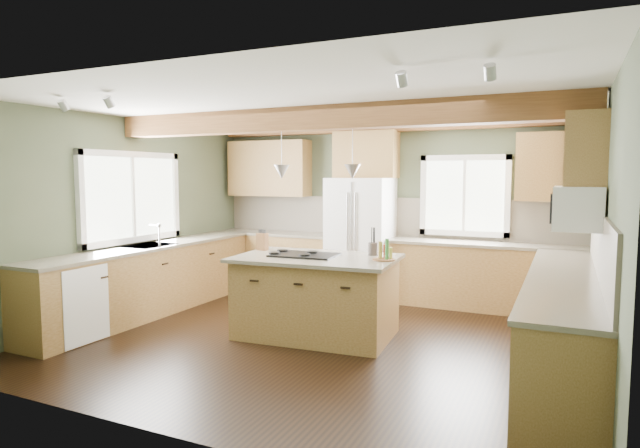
% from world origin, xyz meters
% --- Properties ---
extents(floor, '(5.60, 5.60, 0.00)m').
position_xyz_m(floor, '(0.00, 0.00, 0.00)').
color(floor, black).
rests_on(floor, ground).
extents(ceiling, '(5.60, 5.60, 0.00)m').
position_xyz_m(ceiling, '(0.00, 0.00, 2.60)').
color(ceiling, silver).
rests_on(ceiling, wall_back).
extents(wall_back, '(5.60, 0.00, 5.60)m').
position_xyz_m(wall_back, '(0.00, 2.50, 1.30)').
color(wall_back, '#414B35').
rests_on(wall_back, ground).
extents(wall_left, '(0.00, 5.00, 5.00)m').
position_xyz_m(wall_left, '(-2.80, 0.00, 1.30)').
color(wall_left, '#414B35').
rests_on(wall_left, ground).
extents(wall_right, '(0.00, 5.00, 5.00)m').
position_xyz_m(wall_right, '(2.80, 0.00, 1.30)').
color(wall_right, '#414B35').
rests_on(wall_right, ground).
extents(ceiling_beam, '(5.55, 0.26, 0.26)m').
position_xyz_m(ceiling_beam, '(0.00, 0.10, 2.47)').
color(ceiling_beam, '#553118').
rests_on(ceiling_beam, ceiling).
extents(soffit_trim, '(5.55, 0.20, 0.10)m').
position_xyz_m(soffit_trim, '(0.00, 2.40, 2.54)').
color(soffit_trim, '#553118').
rests_on(soffit_trim, ceiling).
extents(backsplash_back, '(5.58, 0.03, 0.58)m').
position_xyz_m(backsplash_back, '(0.00, 2.48, 1.21)').
color(backsplash_back, brown).
rests_on(backsplash_back, wall_back).
extents(backsplash_right, '(0.03, 3.70, 0.58)m').
position_xyz_m(backsplash_right, '(2.78, 0.05, 1.21)').
color(backsplash_right, brown).
rests_on(backsplash_right, wall_right).
extents(base_cab_back_left, '(2.02, 0.60, 0.88)m').
position_xyz_m(base_cab_back_left, '(-1.79, 2.20, 0.44)').
color(base_cab_back_left, brown).
rests_on(base_cab_back_left, floor).
extents(counter_back_left, '(2.06, 0.64, 0.04)m').
position_xyz_m(counter_back_left, '(-1.79, 2.20, 0.90)').
color(counter_back_left, '#4F463A').
rests_on(counter_back_left, base_cab_back_left).
extents(base_cab_back_right, '(2.62, 0.60, 0.88)m').
position_xyz_m(base_cab_back_right, '(1.49, 2.20, 0.44)').
color(base_cab_back_right, brown).
rests_on(base_cab_back_right, floor).
extents(counter_back_right, '(2.66, 0.64, 0.04)m').
position_xyz_m(counter_back_right, '(1.49, 2.20, 0.90)').
color(counter_back_right, '#4F463A').
rests_on(counter_back_right, base_cab_back_right).
extents(base_cab_left, '(0.60, 3.70, 0.88)m').
position_xyz_m(base_cab_left, '(-2.50, 0.05, 0.44)').
color(base_cab_left, brown).
rests_on(base_cab_left, floor).
extents(counter_left, '(0.64, 3.74, 0.04)m').
position_xyz_m(counter_left, '(-2.50, 0.05, 0.90)').
color(counter_left, '#4F463A').
rests_on(counter_left, base_cab_left).
extents(base_cab_right, '(0.60, 3.70, 0.88)m').
position_xyz_m(base_cab_right, '(2.50, 0.05, 0.44)').
color(base_cab_right, brown).
rests_on(base_cab_right, floor).
extents(counter_right, '(0.64, 3.74, 0.04)m').
position_xyz_m(counter_right, '(2.50, 0.05, 0.90)').
color(counter_right, '#4F463A').
rests_on(counter_right, base_cab_right).
extents(upper_cab_back_left, '(1.40, 0.35, 0.90)m').
position_xyz_m(upper_cab_back_left, '(-1.99, 2.33, 1.95)').
color(upper_cab_back_left, brown).
rests_on(upper_cab_back_left, wall_back).
extents(upper_cab_over_fridge, '(0.96, 0.35, 0.70)m').
position_xyz_m(upper_cab_over_fridge, '(-0.30, 2.33, 2.15)').
color(upper_cab_over_fridge, brown).
rests_on(upper_cab_over_fridge, wall_back).
extents(upper_cab_right, '(0.35, 2.20, 0.90)m').
position_xyz_m(upper_cab_right, '(2.62, 0.90, 1.95)').
color(upper_cab_right, brown).
rests_on(upper_cab_right, wall_right).
extents(upper_cab_back_corner, '(0.90, 0.35, 0.90)m').
position_xyz_m(upper_cab_back_corner, '(2.30, 2.33, 1.95)').
color(upper_cab_back_corner, brown).
rests_on(upper_cab_back_corner, wall_back).
extents(window_left, '(0.04, 1.60, 1.05)m').
position_xyz_m(window_left, '(-2.78, 0.05, 1.55)').
color(window_left, white).
rests_on(window_left, wall_left).
extents(window_back, '(1.10, 0.04, 1.00)m').
position_xyz_m(window_back, '(1.15, 2.48, 1.55)').
color(window_back, white).
rests_on(window_back, wall_back).
extents(sink, '(0.50, 0.65, 0.03)m').
position_xyz_m(sink, '(-2.50, 0.05, 0.91)').
color(sink, '#262628').
rests_on(sink, counter_left).
extents(faucet, '(0.02, 0.02, 0.28)m').
position_xyz_m(faucet, '(-2.32, 0.05, 1.05)').
color(faucet, '#B2B2B7').
rests_on(faucet, sink).
extents(dishwasher, '(0.60, 0.60, 0.84)m').
position_xyz_m(dishwasher, '(-2.49, -1.25, 0.43)').
color(dishwasher, white).
rests_on(dishwasher, floor).
extents(oven, '(0.60, 0.72, 0.84)m').
position_xyz_m(oven, '(2.49, -1.25, 0.43)').
color(oven, white).
rests_on(oven, floor).
extents(microwave, '(0.40, 0.70, 0.38)m').
position_xyz_m(microwave, '(2.58, -0.05, 1.55)').
color(microwave, white).
rests_on(microwave, wall_right).
extents(pendant_left, '(0.18, 0.18, 0.16)m').
position_xyz_m(pendant_left, '(-0.50, 0.07, 1.88)').
color(pendant_left, '#B2B2B7').
rests_on(pendant_left, ceiling).
extents(pendant_right, '(0.18, 0.18, 0.16)m').
position_xyz_m(pendant_right, '(0.35, 0.13, 1.88)').
color(pendant_right, '#B2B2B7').
rests_on(pendant_right, ceiling).
extents(refrigerator, '(0.90, 0.74, 1.80)m').
position_xyz_m(refrigerator, '(-0.30, 2.12, 0.90)').
color(refrigerator, white).
rests_on(refrigerator, floor).
extents(island, '(1.77, 1.17, 0.88)m').
position_xyz_m(island, '(-0.08, 0.10, 0.44)').
color(island, brown).
rests_on(island, floor).
extents(island_top, '(1.90, 1.29, 0.04)m').
position_xyz_m(island_top, '(-0.08, 0.10, 0.90)').
color(island_top, '#4F463A').
rests_on(island_top, island).
extents(cooktop, '(0.77, 0.55, 0.02)m').
position_xyz_m(cooktop, '(-0.22, 0.09, 0.93)').
color(cooktop, black).
rests_on(cooktop, island_top).
extents(knife_block, '(0.13, 0.10, 0.21)m').
position_xyz_m(knife_block, '(-0.90, 0.28, 1.02)').
color(knife_block, brown).
rests_on(knife_block, island_top).
extents(utensil_crock, '(0.12, 0.12, 0.15)m').
position_xyz_m(utensil_crock, '(0.48, 0.46, 0.99)').
color(utensil_crock, '#464038').
rests_on(utensil_crock, island_top).
extents(bottle_tray, '(0.30, 0.30, 0.23)m').
position_xyz_m(bottle_tray, '(0.70, 0.17, 1.03)').
color(bottle_tray, brown).
rests_on(bottle_tray, island_top).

